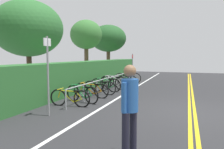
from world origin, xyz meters
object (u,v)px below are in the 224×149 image
(bicycle_0, at_px, (70,98))
(tree_mid, at_px, (28,29))
(bicycle_2, at_px, (91,90))
(bicycle_7, at_px, (124,80))
(sign_post_near, at_px, (48,69))
(sign_post_far, at_px, (132,65))
(bicycle_1, at_px, (82,94))
(bicycle_4, at_px, (106,85))
(bicycle_6, at_px, (116,81))
(tree_extra, at_px, (108,39))
(bicycle_5, at_px, (113,83))
(pedestrian, at_px, (130,104))
(bicycle_3, at_px, (100,88))
(bicycle_8, at_px, (128,78))
(tree_far_right, at_px, (86,35))
(bike_rack, at_px, (107,81))

(bicycle_0, height_order, tree_mid, tree_mid)
(bicycle_0, distance_m, bicycle_2, 1.83)
(bicycle_7, xyz_separation_m, sign_post_near, (-7.87, 0.22, 1.17))
(bicycle_0, distance_m, sign_post_far, 8.73)
(bicycle_1, height_order, bicycle_4, bicycle_4)
(bicycle_6, xyz_separation_m, tree_extra, (6.09, 2.69, 3.08))
(bicycle_5, height_order, pedestrian, pedestrian)
(sign_post_far, bearing_deg, bicycle_3, 178.12)
(bicycle_0, bearing_deg, bicycle_5, -1.88)
(bicycle_8, bearing_deg, tree_far_right, 92.79)
(bicycle_0, bearing_deg, bicycle_4, -1.08)
(bicycle_0, height_order, pedestrian, pedestrian)
(bike_rack, xyz_separation_m, pedestrian, (-6.96, -3.00, 0.44))
(bike_rack, height_order, tree_extra, tree_extra)
(sign_post_near, bearing_deg, tree_far_right, 18.02)
(bicycle_5, bearing_deg, bicycle_6, 8.22)
(bicycle_5, distance_m, bicycle_7, 1.85)
(bicycle_6, xyz_separation_m, bicycle_8, (1.91, -0.26, 0.00))
(bike_rack, bearing_deg, bicycle_4, 132.82)
(bike_rack, bearing_deg, tree_far_right, 38.92)
(bicycle_0, height_order, bicycle_8, bicycle_8)
(tree_far_right, bearing_deg, sign_post_far, -66.45)
(bicycle_1, distance_m, bicycle_6, 4.75)
(bike_rack, relative_size, tree_far_right, 1.90)
(tree_far_right, bearing_deg, bicycle_4, -142.23)
(tree_extra, bearing_deg, bicycle_1, -165.65)
(tree_extra, bearing_deg, bicycle_5, -158.05)
(bicycle_3, bearing_deg, bicycle_4, 1.95)
(bicycle_6, bearing_deg, pedestrian, -160.54)
(bicycle_6, distance_m, sign_post_far, 3.25)
(bicycle_3, height_order, sign_post_far, sign_post_far)
(bicycle_3, relative_size, bicycle_5, 0.95)
(bicycle_0, relative_size, bicycle_2, 0.96)
(bicycle_8, bearing_deg, bicycle_0, 177.88)
(bicycle_2, height_order, bicycle_3, bicycle_3)
(tree_mid, height_order, tree_extra, tree_extra)
(bicycle_0, height_order, tree_extra, tree_extra)
(bike_rack, distance_m, bicycle_4, 0.23)
(bicycle_0, bearing_deg, bicycle_1, -6.77)
(bicycle_7, bearing_deg, bicycle_2, 177.37)
(bicycle_1, bearing_deg, bike_rack, -0.80)
(pedestrian, bearing_deg, tree_extra, 21.29)
(sign_post_near, height_order, tree_extra, tree_extra)
(bike_rack, xyz_separation_m, tree_far_right, (3.64, 2.94, 2.81))
(bike_rack, xyz_separation_m, tree_extra, (7.96, 2.81, 2.87))
(bicycle_8, bearing_deg, bicycle_6, 172.30)
(pedestrian, xyz_separation_m, tree_mid, (5.20, 6.53, 2.23))
(bicycle_8, relative_size, tree_far_right, 0.39)
(bicycle_0, relative_size, bicycle_7, 0.94)
(bicycle_1, xyz_separation_m, tree_far_right, (6.51, 2.90, 3.03))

